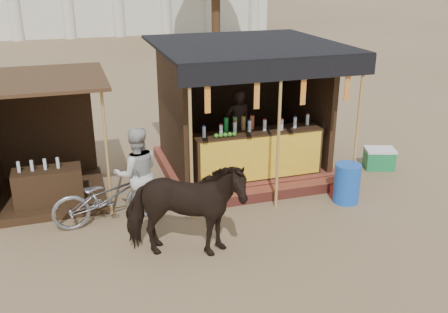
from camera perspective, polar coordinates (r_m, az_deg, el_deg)
name	(u,v)px	position (r m, az deg, el deg)	size (l,w,h in m)	color
ground	(255,259)	(7.85, 3.62, -11.58)	(120.00, 120.00, 0.00)	#846B4C
main_stall	(244,126)	(10.60, 2.27, 3.45)	(3.60, 3.61, 2.78)	brown
secondary_stall	(37,157)	(9.99, -20.61, -0.10)	(2.40, 2.40, 2.38)	#341F13
cow	(184,210)	(7.54, -4.55, -6.14)	(0.85, 1.87, 1.58)	black
motorbike	(108,197)	(8.82, -13.17, -4.55)	(0.66, 1.89, 0.99)	gray
bystander	(137,174)	(8.79, -9.90, -1.94)	(0.81, 0.63, 1.68)	#BABAB4
blue_barrel	(347,183)	(9.69, 13.86, -2.98)	(0.49, 0.49, 0.76)	blue
red_crate	(344,192)	(9.92, 13.60, -3.92)	(0.39, 0.39, 0.27)	maroon
cooler	(379,158)	(11.53, 17.32, -0.20)	(0.75, 0.62, 0.46)	#1C8044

